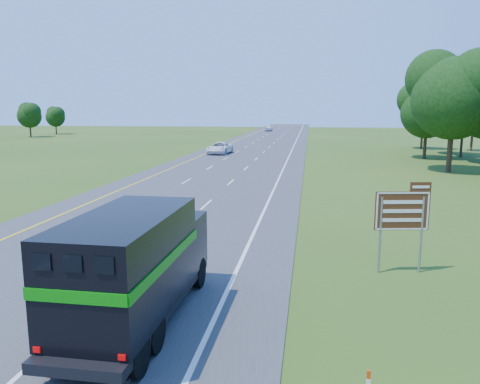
# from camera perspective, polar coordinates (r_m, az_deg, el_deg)

# --- Properties ---
(road) EXTENTS (15.00, 260.00, 0.04)m
(road) POSITION_cam_1_polar(r_m,az_deg,el_deg) (58.23, 0.54, 4.36)
(road) COLOR #38383A
(road) RESTS_ON ground
(lane_markings) EXTENTS (11.15, 260.00, 0.01)m
(lane_markings) POSITION_cam_1_polar(r_m,az_deg,el_deg) (58.23, 0.54, 4.39)
(lane_markings) COLOR yellow
(lane_markings) RESTS_ON road
(horse_truck) EXTENTS (2.37, 7.16, 3.15)m
(horse_truck) POSITION_cam_1_polar(r_m,az_deg,el_deg) (12.85, -12.56, -8.58)
(horse_truck) COLOR black
(horse_truck) RESTS_ON road
(white_suv) EXTENTS (2.94, 5.73, 1.55)m
(white_suv) POSITION_cam_1_polar(r_m,az_deg,el_deg) (61.49, -2.50, 5.40)
(white_suv) COLOR white
(white_suv) RESTS_ON road
(far_car) EXTENTS (2.04, 4.83, 1.63)m
(far_car) POSITION_cam_1_polar(r_m,az_deg,el_deg) (126.68, 3.51, 7.79)
(far_car) COLOR silver
(far_car) RESTS_ON road
(exit_sign) EXTENTS (1.92, 0.39, 3.28)m
(exit_sign) POSITION_cam_1_polar(r_m,az_deg,el_deg) (17.43, 19.25, -2.60)
(exit_sign) COLOR gray
(exit_sign) RESTS_ON ground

